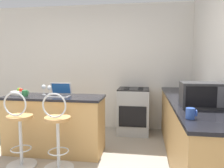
% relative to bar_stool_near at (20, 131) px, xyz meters
% --- Properties ---
extents(wall_back, '(12.00, 0.06, 2.60)m').
position_rel_bar_stool_near_xyz_m(wall_back, '(0.66, 1.97, 0.81)').
color(wall_back, silver).
rests_on(wall_back, ground_plane).
extents(breakfast_bar, '(1.54, 0.58, 0.89)m').
position_rel_bar_stool_near_xyz_m(breakfast_bar, '(0.27, 0.53, -0.04)').
color(breakfast_bar, tan).
rests_on(breakfast_bar, ground_plane).
extents(counter_right, '(0.60, 2.87, 0.89)m').
position_rel_bar_stool_near_xyz_m(counter_right, '(2.30, 0.52, -0.04)').
color(counter_right, tan).
rests_on(counter_right, ground_plane).
extents(bar_stool_near, '(0.40, 0.40, 1.04)m').
position_rel_bar_stool_near_xyz_m(bar_stool_near, '(0.00, 0.00, 0.00)').
color(bar_stool_near, silver).
rests_on(bar_stool_near, ground_plane).
extents(bar_stool_far, '(0.40, 0.40, 1.04)m').
position_rel_bar_stool_near_xyz_m(bar_stool_far, '(0.54, 0.00, 0.00)').
color(bar_stool_far, silver).
rests_on(bar_stool_far, ground_plane).
extents(laptop, '(0.34, 0.24, 0.20)m').
position_rel_bar_stool_near_xyz_m(laptop, '(0.35, 0.55, 0.45)').
color(laptop, '#B7BABF').
rests_on(laptop, breakfast_bar).
extents(microwave, '(0.47, 0.33, 0.29)m').
position_rel_bar_stool_near_xyz_m(microwave, '(2.33, 0.06, 0.55)').
color(microwave, '#2D2D30').
rests_on(microwave, counter_right).
extents(toaster, '(0.25, 0.24, 0.17)m').
position_rel_bar_stool_near_xyz_m(toaster, '(2.30, 0.72, 0.48)').
color(toaster, silver).
rests_on(toaster, counter_right).
extents(stove_range, '(0.60, 0.58, 0.90)m').
position_rel_bar_stool_near_xyz_m(stove_range, '(1.44, 1.64, -0.05)').
color(stove_range, '#9EA3A8').
rests_on(stove_range, ground_plane).
extents(wine_glass_tall, '(0.07, 0.07, 0.16)m').
position_rel_bar_stool_near_xyz_m(wine_glass_tall, '(0.06, 0.62, 0.52)').
color(wine_glass_tall, silver).
rests_on(wine_glass_tall, breakfast_bar).
extents(mug_blue, '(0.10, 0.08, 0.10)m').
position_rel_bar_stool_near_xyz_m(mug_blue, '(2.10, -0.52, 0.45)').
color(mug_blue, '#2D51AD').
rests_on(mug_blue, counter_right).
extents(fruit_bowl, '(0.24, 0.24, 0.10)m').
position_rel_bar_stool_near_xyz_m(fruit_bowl, '(-0.35, 0.59, 0.44)').
color(fruit_bowl, silver).
rests_on(fruit_bowl, breakfast_bar).
extents(mug_white, '(0.11, 0.09, 0.10)m').
position_rel_bar_stool_near_xyz_m(mug_white, '(2.53, 1.40, 0.45)').
color(mug_white, white).
rests_on(mug_white, counter_right).
extents(mug_red, '(0.10, 0.09, 0.09)m').
position_rel_bar_stool_near_xyz_m(mug_red, '(2.40, 1.39, 0.44)').
color(mug_red, red).
rests_on(mug_red, counter_right).
extents(wine_glass_short, '(0.07, 0.07, 0.14)m').
position_rel_bar_stool_near_xyz_m(wine_glass_short, '(0.11, 0.71, 0.50)').
color(wine_glass_short, silver).
rests_on(wine_glass_short, breakfast_bar).
extents(mug_green, '(0.10, 0.09, 0.09)m').
position_rel_bar_stool_near_xyz_m(mug_green, '(-0.18, 0.48, 0.45)').
color(mug_green, '#338447').
rests_on(mug_green, breakfast_bar).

